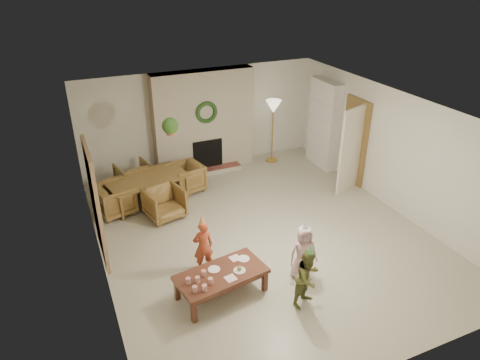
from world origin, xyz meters
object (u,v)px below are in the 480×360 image
coffee_table_top (221,274)px  child_pink (303,253)px  dining_chair_left (116,199)px  child_plaid (308,278)px  dining_chair_right (186,178)px  dining_chair_near (164,203)px  dining_table (148,190)px  child_red (203,246)px  dining_chair_far (134,177)px

coffee_table_top → child_pink: 1.41m
dining_chair_left → child_plaid: bearing=-163.0°
child_plaid → child_pink: child_pink is taller
coffee_table_top → child_plaid: bearing=-40.5°
child_pink → coffee_table_top: bearing=-178.0°
coffee_table_top → child_pink: bearing=-14.6°
child_plaid → child_pink: bearing=43.4°
dining_chair_right → child_plaid: (0.60, -4.30, 0.15)m
dining_chair_near → coffee_table_top: bearing=-98.3°
dining_chair_right → child_pink: (0.86, -3.74, 0.17)m
dining_chair_left → child_pink: bearing=-156.1°
dining_table → coffee_table_top: bearing=-96.5°
dining_chair_right → child_red: bearing=-24.2°
child_plaid → child_pink: size_ratio=0.98×
dining_chair_left → coffee_table_top: 3.41m
dining_chair_left → child_red: child_red is taller
dining_chair_far → dining_chair_right: same height
dining_chair_near → dining_chair_left: bearing=135.0°
child_plaid → dining_chair_near: bearing=89.8°
dining_chair_near → child_red: 1.97m
dining_chair_left → coffee_table_top: dining_chair_left is taller
dining_chair_far → coffee_table_top: size_ratio=0.52×
dining_chair_near → dining_chair_right: same height
child_plaid → child_pink: (0.26, 0.56, 0.01)m
dining_chair_far → dining_chair_left: 1.06m
dining_chair_far → child_pink: size_ratio=0.73×
dining_chair_far → dining_chair_near: bearing=90.0°
dining_table → dining_chair_left: 0.75m
dining_chair_near → child_plaid: size_ratio=0.75×
dining_chair_right → dining_table: bearing=-90.0°
dining_chair_near → coffee_table_top: 2.68m
dining_chair_left → dining_chair_right: 1.68m
dining_chair_near → dining_chair_far: bearing=90.0°
dining_table → dining_chair_left: bearing=180.0°
child_red → dining_chair_far: bearing=-77.9°
dining_table → dining_chair_far: dining_chair_far is taller
dining_chair_left → dining_chair_far: bearing=-45.0°
coffee_table_top → dining_chair_near: bearing=85.4°
dining_chair_right → coffee_table_top: 3.64m
child_pink → dining_chair_far: bearing=122.0°
dining_table → child_red: size_ratio=1.77×
dining_chair_far → child_plaid: size_ratio=0.75×
dining_chair_near → child_red: (0.16, -1.95, 0.15)m
dining_chair_right → dining_chair_near: bearing=-51.3°
dining_chair_near → coffee_table_top: (0.21, -2.67, 0.07)m
dining_table → dining_chair_far: bearing=90.0°
coffee_table_top → child_red: child_red is taller
dining_chair_far → child_red: (0.49, -3.41, 0.15)m
dining_chair_far → dining_chair_left: (-0.56, -0.90, 0.00)m
dining_table → dining_chair_near: 0.75m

